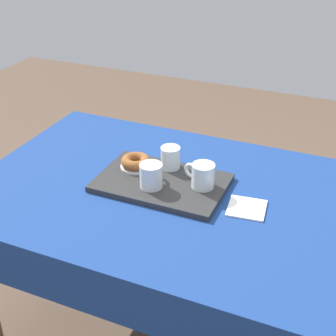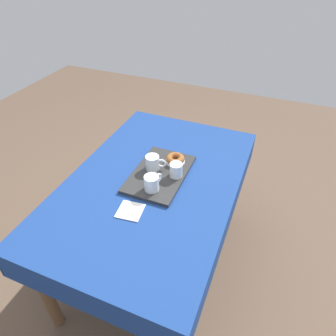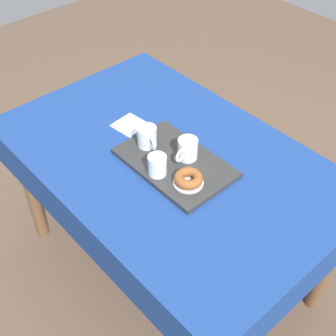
{
  "view_description": "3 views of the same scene",
  "coord_description": "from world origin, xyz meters",
  "px_view_note": "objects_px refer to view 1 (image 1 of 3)",
  "views": [
    {
      "loc": [
        -0.52,
        1.27,
        1.62
      ],
      "look_at": [
        0.05,
        -0.07,
        0.78
      ],
      "focal_mm": 51.21,
      "sensor_mm": 36.0,
      "label": 1
    },
    {
      "loc": [
        -1.13,
        -0.55,
        1.82
      ],
      "look_at": [
        0.08,
        -0.06,
        0.78
      ],
      "focal_mm": 32.1,
      "sensor_mm": 36.0,
      "label": 2
    },
    {
      "loc": [
        1.02,
        -0.92,
        1.94
      ],
      "look_at": [
        0.07,
        -0.07,
        0.76
      ],
      "focal_mm": 49.49,
      "sensor_mm": 36.0,
      "label": 3
    }
  ],
  "objects_px": {
    "dining_table": "(175,212)",
    "paper_napkin": "(247,208)",
    "tea_mug_left": "(151,176)",
    "water_glass_near": "(170,158)",
    "sugar_donut_left": "(136,161)",
    "serving_tray": "(162,183)",
    "donut_plate_left": "(136,166)",
    "tea_mug_right": "(203,176)"
  },
  "relations": [
    {
      "from": "dining_table",
      "to": "paper_napkin",
      "type": "height_order",
      "value": "paper_napkin"
    },
    {
      "from": "dining_table",
      "to": "paper_napkin",
      "type": "distance_m",
      "value": 0.27
    },
    {
      "from": "tea_mug_left",
      "to": "dining_table",
      "type": "bearing_deg",
      "value": -156.99
    },
    {
      "from": "dining_table",
      "to": "water_glass_near",
      "type": "relative_size",
      "value": 17.29
    },
    {
      "from": "water_glass_near",
      "to": "sugar_donut_left",
      "type": "relative_size",
      "value": 0.76
    },
    {
      "from": "dining_table",
      "to": "serving_tray",
      "type": "relative_size",
      "value": 3.15
    },
    {
      "from": "serving_tray",
      "to": "tea_mug_left",
      "type": "distance_m",
      "value": 0.07
    },
    {
      "from": "serving_tray",
      "to": "tea_mug_left",
      "type": "relative_size",
      "value": 3.78
    },
    {
      "from": "serving_tray",
      "to": "tea_mug_left",
      "type": "height_order",
      "value": "tea_mug_left"
    },
    {
      "from": "tea_mug_left",
      "to": "donut_plate_left",
      "type": "relative_size",
      "value": 1.04
    },
    {
      "from": "water_glass_near",
      "to": "paper_napkin",
      "type": "relative_size",
      "value": 0.67
    },
    {
      "from": "dining_table",
      "to": "tea_mug_right",
      "type": "bearing_deg",
      "value": -157.37
    },
    {
      "from": "paper_napkin",
      "to": "water_glass_near",
      "type": "bearing_deg",
      "value": -20.41
    },
    {
      "from": "tea_mug_right",
      "to": "donut_plate_left",
      "type": "xyz_separation_m",
      "value": [
        0.26,
        -0.03,
        -0.04
      ]
    },
    {
      "from": "sugar_donut_left",
      "to": "paper_napkin",
      "type": "distance_m",
      "value": 0.44
    },
    {
      "from": "water_glass_near",
      "to": "sugar_donut_left",
      "type": "distance_m",
      "value": 0.13
    },
    {
      "from": "tea_mug_left",
      "to": "tea_mug_right",
      "type": "height_order",
      "value": "same"
    },
    {
      "from": "tea_mug_right",
      "to": "water_glass_near",
      "type": "relative_size",
      "value": 1.44
    },
    {
      "from": "serving_tray",
      "to": "paper_napkin",
      "type": "xyz_separation_m",
      "value": [
        -0.31,
        0.02,
        -0.01
      ]
    },
    {
      "from": "dining_table",
      "to": "tea_mug_left",
      "type": "height_order",
      "value": "tea_mug_left"
    },
    {
      "from": "tea_mug_right",
      "to": "donut_plate_left",
      "type": "bearing_deg",
      "value": -5.99
    },
    {
      "from": "serving_tray",
      "to": "sugar_donut_left",
      "type": "relative_size",
      "value": 4.15
    },
    {
      "from": "water_glass_near",
      "to": "serving_tray",
      "type": "bearing_deg",
      "value": 94.17
    },
    {
      "from": "dining_table",
      "to": "donut_plate_left",
      "type": "height_order",
      "value": "donut_plate_left"
    },
    {
      "from": "tea_mug_left",
      "to": "water_glass_near",
      "type": "xyz_separation_m",
      "value": [
        -0.01,
        -0.14,
        -0.0
      ]
    },
    {
      "from": "tea_mug_left",
      "to": "sugar_donut_left",
      "type": "distance_m",
      "value": 0.14
    },
    {
      "from": "tea_mug_left",
      "to": "tea_mug_right",
      "type": "xyz_separation_m",
      "value": [
        -0.16,
        -0.07,
        0.0
      ]
    },
    {
      "from": "serving_tray",
      "to": "tea_mug_right",
      "type": "height_order",
      "value": "tea_mug_right"
    },
    {
      "from": "paper_napkin",
      "to": "tea_mug_right",
      "type": "bearing_deg",
      "value": -13.92
    },
    {
      "from": "tea_mug_right",
      "to": "paper_napkin",
      "type": "relative_size",
      "value": 0.97
    },
    {
      "from": "dining_table",
      "to": "sugar_donut_left",
      "type": "relative_size",
      "value": 13.08
    },
    {
      "from": "tea_mug_right",
      "to": "paper_napkin",
      "type": "distance_m",
      "value": 0.18
    },
    {
      "from": "dining_table",
      "to": "tea_mug_right",
      "type": "distance_m",
      "value": 0.18
    },
    {
      "from": "tea_mug_right",
      "to": "sugar_donut_left",
      "type": "distance_m",
      "value": 0.27
    },
    {
      "from": "tea_mug_left",
      "to": "serving_tray",
      "type": "bearing_deg",
      "value": -108.72
    },
    {
      "from": "sugar_donut_left",
      "to": "serving_tray",
      "type": "bearing_deg",
      "value": 159.42
    },
    {
      "from": "dining_table",
      "to": "donut_plate_left",
      "type": "distance_m",
      "value": 0.22
    },
    {
      "from": "donut_plate_left",
      "to": "sugar_donut_left",
      "type": "distance_m",
      "value": 0.02
    },
    {
      "from": "tea_mug_left",
      "to": "donut_plate_left",
      "type": "xyz_separation_m",
      "value": [
        0.11,
        -0.09,
        -0.04
      ]
    },
    {
      "from": "water_glass_near",
      "to": "donut_plate_left",
      "type": "bearing_deg",
      "value": 22.83
    },
    {
      "from": "tea_mug_right",
      "to": "water_glass_near",
      "type": "distance_m",
      "value": 0.17
    },
    {
      "from": "water_glass_near",
      "to": "sugar_donut_left",
      "type": "xyz_separation_m",
      "value": [
        0.12,
        0.05,
        -0.01
      ]
    }
  ]
}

